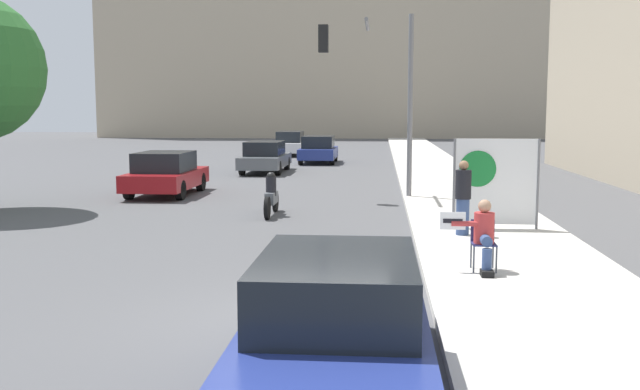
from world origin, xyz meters
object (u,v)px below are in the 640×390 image
object	(u,v)px
seated_protester	(483,233)
motorcycle_on_road	(271,196)
car_on_road_nearest	(166,174)
traffic_light_pole	(377,75)
car_on_road_far_lane	(290,144)
jogger_on_sidewalk	(463,197)
protest_banner	(495,181)
parked_car_curbside	(338,321)
car_on_road_distant	(318,150)
car_on_road_midblock	(265,157)

from	to	relation	value
seated_protester	motorcycle_on_road	bearing A→B (deg)	109.56
car_on_road_nearest	traffic_light_pole	bearing A→B (deg)	-6.25
car_on_road_nearest	car_on_road_far_lane	distance (m)	21.05
jogger_on_sidewalk	car_on_road_far_lane	bearing A→B (deg)	-80.81
protest_banner	jogger_on_sidewalk	bearing A→B (deg)	-132.30
jogger_on_sidewalk	parked_car_curbside	world-z (taller)	jogger_on_sidewalk
jogger_on_sidewalk	traffic_light_pole	bearing A→B (deg)	-79.94
car_on_road_distant	car_on_road_far_lane	size ratio (longest dim) A/B	0.94
car_on_road_nearest	car_on_road_midblock	bearing A→B (deg)	77.93
car_on_road_midblock	car_on_road_distant	world-z (taller)	car_on_road_distant
traffic_light_pole	parked_car_curbside	size ratio (longest dim) A/B	1.28
jogger_on_sidewalk	parked_car_curbside	xyz separation A→B (m)	(-2.20, -8.42, -0.26)
car_on_road_midblock	motorcycle_on_road	world-z (taller)	car_on_road_midblock
parked_car_curbside	jogger_on_sidewalk	bearing A→B (deg)	75.33
protest_banner	traffic_light_pole	distance (m)	7.19
seated_protester	car_on_road_far_lane	world-z (taller)	car_on_road_far_lane
traffic_light_pole	car_on_road_distant	distance (m)	16.28
protest_banner	car_on_road_distant	distance (m)	22.52
traffic_light_pole	car_on_road_midblock	world-z (taller)	traffic_light_pole
car_on_road_distant	car_on_road_midblock	bearing A→B (deg)	-107.93
seated_protester	protest_banner	bearing A→B (deg)	64.83
jogger_on_sidewalk	car_on_road_distant	xyz separation A→B (m)	(-5.10, 22.62, -0.24)
seated_protester	car_on_road_midblock	distance (m)	21.36
car_on_road_distant	motorcycle_on_road	bearing A→B (deg)	-88.85
protest_banner	parked_car_curbside	bearing A→B (deg)	-107.94
protest_banner	car_on_road_midblock	distance (m)	17.62
car_on_road_midblock	car_on_road_distant	xyz separation A→B (m)	(1.93, 5.95, 0.01)
car_on_road_midblock	motorcycle_on_road	size ratio (longest dim) A/B	2.30
traffic_light_pole	car_on_road_nearest	distance (m)	7.76
traffic_light_pole	parked_car_curbside	world-z (taller)	traffic_light_pole
car_on_road_distant	car_on_road_far_lane	distance (m)	6.54
seated_protester	traffic_light_pole	world-z (taller)	traffic_light_pole
protest_banner	car_on_road_nearest	distance (m)	11.92
protest_banner	parked_car_curbside	world-z (taller)	protest_banner
car_on_road_nearest	parked_car_curbside	bearing A→B (deg)	-67.42
car_on_road_distant	motorcycle_on_road	world-z (taller)	car_on_road_distant
parked_car_curbside	motorcycle_on_road	size ratio (longest dim) A/B	2.12
seated_protester	car_on_road_distant	xyz separation A→B (m)	(-5.04, 26.15, -0.06)
protest_banner	car_on_road_nearest	bearing A→B (deg)	144.84
motorcycle_on_road	car_on_road_nearest	bearing A→B (deg)	134.58
traffic_light_pole	seated_protester	bearing A→B (deg)	-80.03
jogger_on_sidewalk	car_on_road_midblock	distance (m)	18.09
car_on_road_midblock	car_on_road_far_lane	world-z (taller)	car_on_road_far_lane
seated_protester	car_on_road_nearest	bearing A→B (deg)	114.13
parked_car_curbside	motorcycle_on_road	bearing A→B (deg)	101.91
seated_protester	jogger_on_sidewalk	bearing A→B (deg)	74.98
seated_protester	car_on_road_far_lane	xyz separation A→B (m)	(-7.33, 32.27, -0.04)
traffic_light_pole	motorcycle_on_road	size ratio (longest dim) A/B	2.72
protest_banner	seated_protester	bearing A→B (deg)	-101.12
protest_banner	motorcycle_on_road	bearing A→B (deg)	154.96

